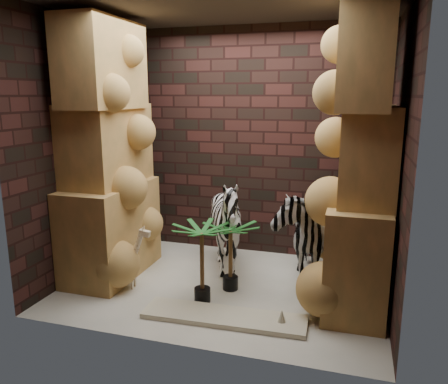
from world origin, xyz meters
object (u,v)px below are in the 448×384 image
(zebra_right, at_px, (299,224))
(palm_front, at_px, (230,256))
(palm_back, at_px, (202,263))
(surfboard, at_px, (224,317))
(zebra_left, at_px, (227,230))
(giraffe_toy, at_px, (124,256))

(zebra_right, distance_m, palm_front, 0.86)
(palm_back, distance_m, surfboard, 0.59)
(palm_front, relative_size, surfboard, 0.49)
(zebra_left, relative_size, palm_front, 1.58)
(surfboard, bearing_deg, palm_back, 135.51)
(palm_front, distance_m, palm_back, 0.42)
(giraffe_toy, xyz_separation_m, palm_front, (1.15, 0.29, 0.01))
(surfboard, bearing_deg, zebra_right, 60.44)
(zebra_right, relative_size, giraffe_toy, 1.85)
(zebra_right, height_order, palm_back, zebra_right)
(giraffe_toy, bearing_deg, surfboard, -20.16)
(surfboard, bearing_deg, palm_front, 98.31)
(zebra_right, bearing_deg, giraffe_toy, -168.40)
(zebra_left, xyz_separation_m, giraffe_toy, (-0.99, -0.70, -0.18))
(giraffe_toy, distance_m, surfboard, 1.38)
(zebra_right, xyz_separation_m, palm_front, (-0.69, -0.42, -0.31))
(giraffe_toy, distance_m, palm_front, 1.19)
(zebra_left, height_order, palm_back, zebra_left)
(surfboard, bearing_deg, zebra_left, 102.45)
(giraffe_toy, xyz_separation_m, surfboard, (1.28, -0.37, -0.35))
(zebra_left, xyz_separation_m, palm_front, (0.16, -0.41, -0.17))
(zebra_right, xyz_separation_m, giraffe_toy, (-1.84, -0.72, -0.32))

